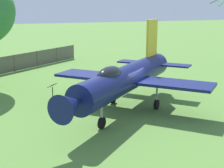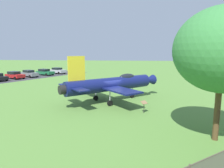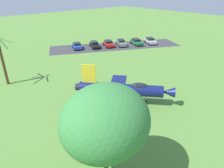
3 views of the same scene
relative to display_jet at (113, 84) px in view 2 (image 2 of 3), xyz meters
The scene contains 9 objects.
ground_plane 2.07m from the display_jet, 131.24° to the left, with size 200.00×200.00×0.00m, color #568438.
parking_strip 28.13m from the display_jet, 49.45° to the left, with size 32.86×8.00×0.00m, color #38383D.
display_jet is the anchor object (origin of this frame).
shade_tree 12.56m from the display_jet, 140.58° to the right, with size 6.39×5.84×8.34m.
info_plaque 5.41m from the display_jet, 141.18° to the right, with size 0.70×0.71×1.14m.
parked_car_silver 31.78m from the display_jet, 32.32° to the left, with size 3.62×4.56×1.52m.
parked_car_green 29.99m from the display_jet, 38.86° to the left, with size 3.47×4.77×1.47m.
parked_car_gray 28.55m from the display_jet, 46.51° to the left, with size 3.71×4.70×1.53m.
parked_car_red 27.80m from the display_jet, 53.25° to the left, with size 3.43×4.55×1.52m.
Camera 2 is at (-21.95, -2.60, 5.66)m, focal length 32.16 mm.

